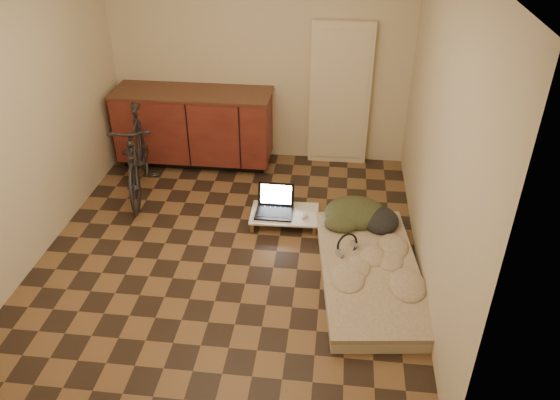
# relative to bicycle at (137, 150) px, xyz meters

# --- Properties ---
(room_shell) EXTENTS (3.50, 4.00, 2.60)m
(room_shell) POSITION_rel_bicycle_xyz_m (1.20, -0.96, 0.80)
(room_shell) COLOR brown
(room_shell) RESTS_ON ground
(cabinets) EXTENTS (1.84, 0.62, 0.91)m
(cabinets) POSITION_rel_bicycle_xyz_m (0.45, 0.74, -0.04)
(cabinets) COLOR black
(cabinets) RESTS_ON ground
(appliance_panel) EXTENTS (0.70, 0.10, 1.70)m
(appliance_panel) POSITION_rel_bicycle_xyz_m (2.15, 0.98, 0.35)
(appliance_panel) COLOR beige
(appliance_panel) RESTS_ON ground
(bicycle) EXTENTS (0.80, 1.62, 1.01)m
(bicycle) POSITION_rel_bicycle_xyz_m (0.00, 0.00, 0.00)
(bicycle) COLOR black
(bicycle) RESTS_ON ground
(futon) EXTENTS (1.04, 1.84, 0.15)m
(futon) POSITION_rel_bicycle_xyz_m (2.50, -1.28, -0.43)
(futon) COLOR beige
(futon) RESTS_ON ground
(clothing_pile) EXTENTS (0.70, 0.61, 0.26)m
(clothing_pile) POSITION_rel_bicycle_xyz_m (2.43, -0.55, -0.22)
(clothing_pile) COLOR #353A21
(clothing_pile) RESTS_ON futon
(headphones) EXTENTS (0.34, 0.33, 0.17)m
(headphones) POSITION_rel_bicycle_xyz_m (2.29, -1.09, -0.27)
(headphones) COLOR black
(headphones) RESTS_ON futon
(lap_desk) EXTENTS (0.70, 0.47, 0.11)m
(lap_desk) POSITION_rel_bicycle_xyz_m (1.66, -0.47, -0.40)
(lap_desk) COLOR brown
(lap_desk) RESTS_ON ground
(laptop) EXTENTS (0.38, 0.34, 0.26)m
(laptop) POSITION_rel_bicycle_xyz_m (1.56, -0.45, -0.34)
(laptop) COLOR black
(laptop) RESTS_ON lap_desk
(mouse) EXTENTS (0.10, 0.12, 0.04)m
(mouse) POSITION_rel_bicycle_xyz_m (1.86, -0.53, -0.37)
(mouse) COLOR silver
(mouse) RESTS_ON lap_desk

